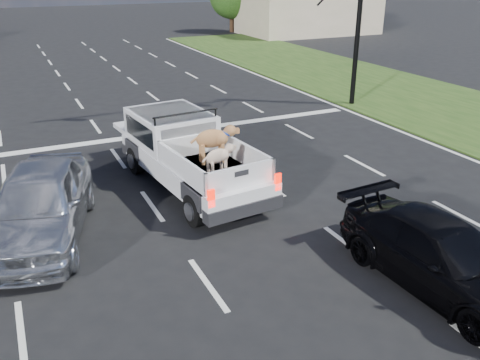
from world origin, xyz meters
name	(u,v)px	position (x,y,z in m)	size (l,w,h in m)	color
ground	(283,264)	(0.00, 0.00, 0.00)	(160.00, 160.00, 0.00)	black
road_markings	(182,164)	(0.00, 6.56, 0.01)	(17.75, 60.00, 0.01)	silver
building_right	(308,13)	(22.00, 34.00, 1.80)	(12.00, 7.00, 3.60)	beige
pickup_truck	(188,152)	(-0.37, 4.90, 1.01)	(2.70, 6.01, 2.18)	black
silver_sedan	(39,204)	(-4.51, 3.48, 0.86)	(2.02, 5.03, 1.71)	silver
black_coupe	(442,256)	(2.41, -1.98, 0.67)	(1.89, 4.65, 1.35)	black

